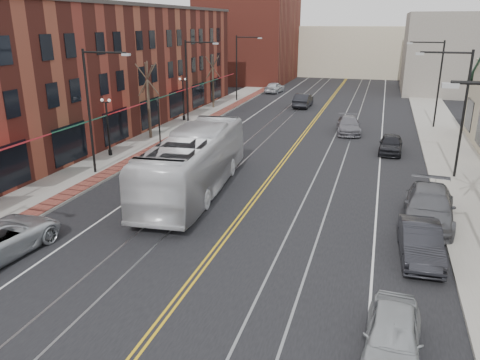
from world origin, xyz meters
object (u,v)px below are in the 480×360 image
Objects in this scene: parked_car_b at (420,242)px; parked_car_d at (391,144)px; transit_bus at (194,162)px; parked_car_a at (393,336)px; parked_car_c at (429,206)px.

parked_car_b reaches higher than parked_car_d.
transit_bus is 16.41m from parked_car_a.
parked_car_c is at bearing 83.67° from parked_car_a.
parked_car_a is 11.26m from parked_car_c.
parked_car_d is (-1.17, 17.62, -0.03)m from parked_car_b.
transit_bus is at bearing -129.36° from parked_car_d.
transit_bus is at bearing 136.27° from parked_car_a.
parked_car_b reaches higher than parked_car_a.
parked_car_b is at bearing 153.57° from transit_bus.
parked_car_a is 1.00× the size of parked_car_d.
transit_bus is at bearing -179.03° from parked_car_c.
parked_car_a is at bearing -87.73° from parked_car_d.
transit_bus reaches higher than parked_car_d.
parked_car_a is 0.71× the size of parked_car_c.
parked_car_b is 1.08× the size of parked_car_d.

